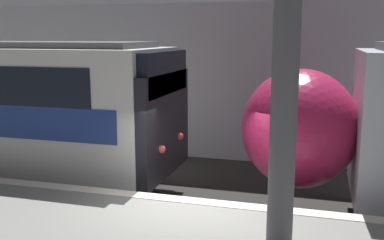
% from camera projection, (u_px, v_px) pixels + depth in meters
% --- Properties ---
extents(station_rear_barrier, '(50.00, 0.15, 4.99)m').
position_uv_depth(station_rear_barrier, '(249.00, 83.00, 14.02)').
color(station_rear_barrier, '#939399').
rests_on(station_rear_barrier, ground).
extents(support_pillar_near, '(0.36, 0.36, 3.60)m').
position_uv_depth(support_pillar_near, '(284.00, 117.00, 6.04)').
color(support_pillar_near, '#56565B').
rests_on(support_pillar_near, platform).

